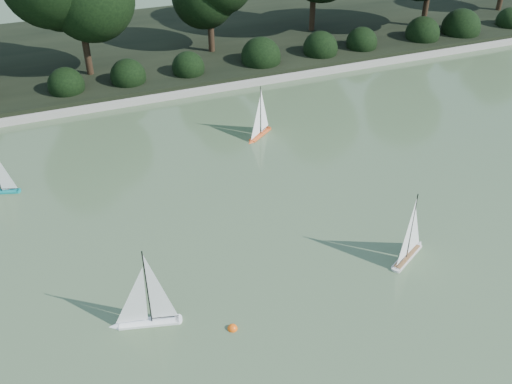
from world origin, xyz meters
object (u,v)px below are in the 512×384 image
at_px(sailboat_white_a, 142,313).
at_px(race_buoy, 233,329).
at_px(sailboat_white_b, 411,246).
at_px(sailboat_orange, 259,129).

distance_m(sailboat_white_a, race_buoy, 1.47).
relative_size(sailboat_white_b, race_buoy, 9.43).
height_order(sailboat_white_a, sailboat_white_b, sailboat_white_a).
bearing_deg(sailboat_white_a, sailboat_white_b, -1.77).
height_order(sailboat_orange, race_buoy, sailboat_orange).
bearing_deg(sailboat_white_a, race_buoy, -26.01).
distance_m(sailboat_white_b, race_buoy, 3.71).
bearing_deg(race_buoy, sailboat_white_b, 7.46).
relative_size(sailboat_white_a, sailboat_orange, 1.16).
bearing_deg(sailboat_orange, race_buoy, -115.67).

